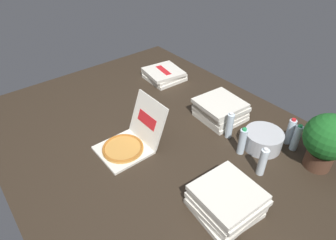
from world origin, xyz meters
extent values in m
cube|color=#2D2319|center=(0.00, 0.00, -0.01)|extent=(3.20, 2.40, 0.02)
cube|color=silver|center=(-0.07, -0.33, 0.01)|extent=(0.38, 0.38, 0.02)
cylinder|color=#C6893D|center=(-0.07, -0.33, 0.03)|extent=(0.33, 0.33, 0.02)
torus|color=#A96324|center=(-0.07, -0.33, 0.04)|extent=(0.33, 0.33, 0.02)
cube|color=silver|center=(-0.07, -0.07, 0.20)|extent=(0.38, 0.15, 0.36)
cube|color=red|center=(-0.07, -0.08, 0.20)|extent=(0.23, 0.04, 0.09)
cube|color=silver|center=(-0.80, 0.68, 0.02)|extent=(0.39, 0.39, 0.04)
cube|color=red|center=(-0.80, 0.68, 0.04)|extent=(0.25, 0.08, 0.00)
cube|color=silver|center=(-0.81, 0.68, 0.05)|extent=(0.40, 0.40, 0.04)
cube|color=red|center=(-0.81, 0.68, 0.07)|extent=(0.25, 0.08, 0.00)
cube|color=silver|center=(-0.80, 0.67, 0.09)|extent=(0.43, 0.43, 0.04)
cube|color=red|center=(-0.80, 0.67, 0.11)|extent=(0.25, 0.10, 0.00)
cube|color=silver|center=(0.12, 0.62, 0.02)|extent=(0.40, 0.40, 0.04)
cube|color=silver|center=(0.11, 0.62, 0.05)|extent=(0.40, 0.40, 0.04)
cube|color=silver|center=(0.10, 0.62, 0.09)|extent=(0.39, 0.39, 0.04)
cube|color=red|center=(0.10, 0.62, 0.11)|extent=(0.25, 0.08, 0.00)
cube|color=silver|center=(0.11, 0.62, 0.13)|extent=(0.42, 0.42, 0.04)
cube|color=silver|center=(0.10, 0.60, 0.16)|extent=(0.41, 0.41, 0.04)
cube|color=silver|center=(0.82, -0.12, 0.02)|extent=(0.42, 0.42, 0.04)
cube|color=red|center=(0.82, -0.12, 0.04)|extent=(0.25, 0.09, 0.00)
cube|color=silver|center=(0.83, -0.11, 0.05)|extent=(0.39, 0.39, 0.04)
cube|color=silver|center=(0.82, -0.10, 0.09)|extent=(0.40, 0.40, 0.04)
cube|color=silver|center=(0.83, -0.10, 0.13)|extent=(0.40, 0.40, 0.04)
cube|color=silver|center=(0.82, -0.10, 0.16)|extent=(0.40, 0.40, 0.04)
cylinder|color=#B7BABF|center=(0.60, 0.59, 0.07)|extent=(0.31, 0.31, 0.15)
cylinder|color=silver|center=(0.70, 0.79, 0.12)|extent=(0.06, 0.06, 0.23)
cylinder|color=red|center=(0.70, 0.79, 0.24)|extent=(0.03, 0.03, 0.02)
cylinder|color=silver|center=(0.54, 0.40, 0.12)|extent=(0.06, 0.06, 0.23)
cylinder|color=#239951|center=(0.54, 0.40, 0.24)|extent=(0.03, 0.03, 0.02)
cylinder|color=silver|center=(0.78, 0.76, 0.12)|extent=(0.06, 0.06, 0.23)
cylinder|color=#239951|center=(0.78, 0.76, 0.24)|extent=(0.03, 0.03, 0.02)
cylinder|color=white|center=(0.77, 0.33, 0.12)|extent=(0.06, 0.06, 0.23)
cylinder|color=white|center=(0.77, 0.33, 0.24)|extent=(0.03, 0.03, 0.02)
cylinder|color=silver|center=(0.34, 0.47, 0.12)|extent=(0.06, 0.06, 0.23)
cylinder|color=white|center=(0.34, 0.47, 0.24)|extent=(0.03, 0.03, 0.02)
cylinder|color=#513323|center=(1.00, 0.73, 0.07)|extent=(0.20, 0.20, 0.15)
sphere|color=#1B6021|center=(1.00, 0.73, 0.29)|extent=(0.34, 0.34, 0.34)
camera|label=1|loc=(1.47, -1.11, 1.59)|focal=30.46mm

